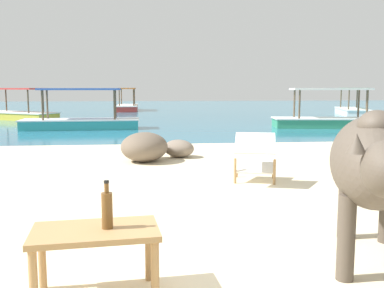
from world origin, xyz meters
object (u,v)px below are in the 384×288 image
at_px(bottle, 107,209).
at_px(boat_teal, 81,120).
at_px(cow, 372,162).
at_px(deck_chair_far, 255,155).
at_px(boat_red, 127,106).
at_px(low_bench_table, 96,240).
at_px(boat_yellow, 17,113).
at_px(boat_white, 353,109).
at_px(boat_green, 329,119).

bearing_deg(bottle, boat_teal, 99.06).
distance_m(cow, boat_teal, 11.79).
relative_size(deck_chair_far, boat_red, 0.24).
distance_m(low_bench_table, boat_red, 22.72).
relative_size(boat_yellow, boat_red, 1.01).
height_order(bottle, boat_white, boat_white).
bearing_deg(cow, boat_white, 179.02).
relative_size(boat_yellow, boat_green, 0.98).
bearing_deg(boat_teal, cow, 106.55).
relative_size(cow, boat_red, 0.54).
bearing_deg(deck_chair_far, boat_yellow, 42.29).
bearing_deg(boat_white, boat_green, 163.78).
bearing_deg(boat_white, low_bench_table, 165.38).
relative_size(deck_chair_far, boat_yellow, 0.24).
relative_size(deck_chair_far, boat_teal, 0.24).
bearing_deg(boat_green, boat_yellow, -15.64).
bearing_deg(cow, low_bench_table, -54.92).
height_order(cow, boat_yellow, boat_yellow).
distance_m(low_bench_table, deck_chair_far, 3.54).
distance_m(deck_chair_far, boat_white, 16.60).
height_order(bottle, deck_chair_far, bottle).
height_order(cow, boat_teal, boat_teal).
xyz_separation_m(boat_red, boat_teal, (-0.99, -11.17, 0.00)).
height_order(boat_green, boat_red, same).
xyz_separation_m(boat_yellow, boat_teal, (3.21, -4.46, 0.00)).
relative_size(boat_white, boat_red, 1.05).
xyz_separation_m(cow, low_bench_table, (-1.94, -0.36, -0.39)).
bearing_deg(boat_white, boat_red, 79.64).
distance_m(boat_white, boat_red, 12.11).
relative_size(bottle, boat_white, 0.08).
height_order(low_bench_table, boat_teal, boat_teal).
distance_m(boat_white, boat_green, 7.21).
distance_m(boat_green, boat_red, 13.45).
xyz_separation_m(boat_white, boat_red, (-10.89, 5.29, 0.00)).
distance_m(boat_white, boat_teal, 13.26).
distance_m(low_bench_table, boat_yellow, 16.75).
distance_m(boat_green, boat_teal, 8.09).
distance_m(cow, boat_red, 22.52).
xyz_separation_m(low_bench_table, deck_chair_far, (1.76, 3.08, 0.02)).
xyz_separation_m(deck_chair_far, boat_yellow, (-6.73, 12.92, -0.13)).
bearing_deg(boat_teal, boat_yellow, -56.05).
height_order(deck_chair_far, boat_red, boat_red).
xyz_separation_m(cow, bottle, (-1.86, -0.35, -0.20)).
height_order(deck_chair_far, boat_teal, boat_teal).
bearing_deg(boat_yellow, boat_green, 10.57).
bearing_deg(cow, boat_green, -177.22).
bearing_deg(low_bench_table, deck_chair_far, 54.64).
bearing_deg(deck_chair_far, boat_teal, 37.39).
bearing_deg(bottle, cow, 10.69).
xyz_separation_m(low_bench_table, boat_yellow, (-4.97, 15.99, -0.11)).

